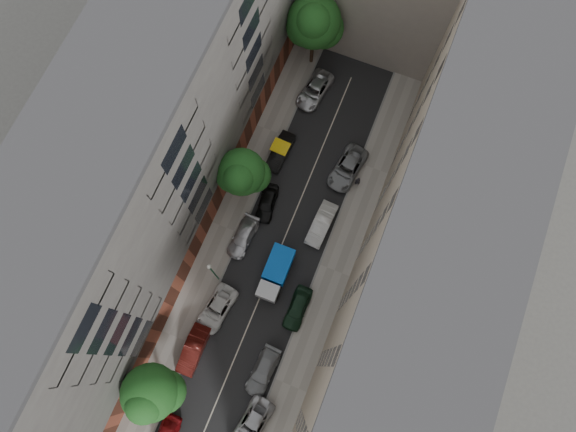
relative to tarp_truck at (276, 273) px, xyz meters
The scene contains 23 objects.
ground 2.81m from the tarp_truck, 103.86° to the left, with size 120.00×120.00×0.00m, color #4C4C49.
road_surface 2.81m from the tarp_truck, 103.86° to the left, with size 8.00×44.00×0.02m, color black.
sidewalk_left 6.68m from the tarp_truck, 158.26° to the left, with size 3.00×44.00×0.15m, color gray.
sidewalk_right 5.60m from the tarp_truck, 26.40° to the left, with size 3.00×44.00×0.15m, color gray.
building_left 14.72m from the tarp_truck, 168.16° to the left, with size 8.00×44.00×20.00m, color #4C4947.
building_right 13.79m from the tarp_truck, 13.16° to the left, with size 8.00×44.00×20.00m, color #B5A58C.
tarp_truck is the anchor object (origin of this frame).
car_left_1 9.92m from the tarp_truck, 115.09° to the right, with size 1.60×4.57×1.51m, color #4A120E.
car_left_2 6.26m from the tarp_truck, 127.13° to the right, with size 2.17×4.71×1.31m, color silver.
car_left_3 4.73m from the tarp_truck, 153.61° to the left, with size 1.78×4.38×1.27m, color silver.
car_left_4 6.94m from the tarp_truck, 119.43° to the left, with size 1.61×3.99×1.36m, color black.
car_left_5 12.19m from the tarp_truck, 110.17° to the left, with size 1.51×4.33×1.43m, color black.
car_left_6 19.36m from the tarp_truck, 100.47° to the left, with size 2.29×4.97×1.38m, color #B9B9BE.
car_right_0 13.11m from the tarp_truck, 76.76° to the right, with size 2.23×4.84×1.35m, color #B5B5BA.
car_right_1 8.67m from the tarp_truck, 75.27° to the right, with size 1.84×4.53×1.31m, color gray.
car_right_2 3.74m from the tarp_truck, 35.86° to the right, with size 1.69×4.20×1.43m, color black.
car_right_3 6.41m from the tarp_truck, 69.84° to the left, with size 1.59×4.56×1.50m, color silver.
car_right_4 12.50m from the tarp_truck, 78.33° to the left, with size 2.39×5.19×1.44m, color gray.
tree_near 14.58m from the tarp_truck, 111.25° to the right, with size 4.92×4.58×7.44m.
tree_mid 9.44m from the tarp_truck, 131.75° to the left, with size 4.71×4.34×7.48m.
tree_far 23.47m from the tarp_truck, 102.88° to the left, with size 5.38×5.12×9.29m.
lamp_post 6.02m from the tarp_truck, 153.93° to the right, with size 0.36×0.36×6.30m.
pedestrian 11.90m from the tarp_truck, 70.81° to the left, with size 0.55×0.36×1.52m, color black.
Camera 1 is at (4.64, -9.50, 47.45)m, focal length 32.00 mm.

